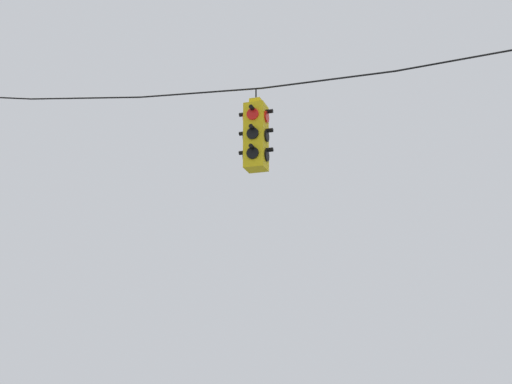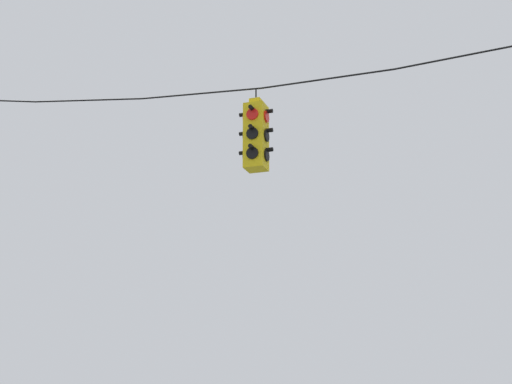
% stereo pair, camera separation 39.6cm
% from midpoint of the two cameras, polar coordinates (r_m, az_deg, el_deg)
% --- Properties ---
extents(span_wire, '(15.59, 0.03, 0.78)m').
position_cam_midpoint_polar(span_wire, '(13.04, 5.97, 9.19)').
color(span_wire, black).
extents(traffic_light_near_left_pole, '(0.58, 0.58, 1.42)m').
position_cam_midpoint_polar(traffic_light_near_left_pole, '(12.91, 0.88, 4.10)').
color(traffic_light_near_left_pole, yellow).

